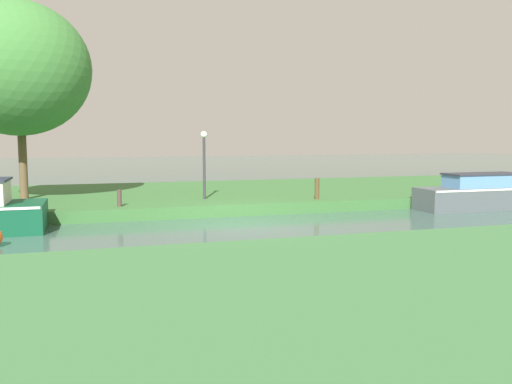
# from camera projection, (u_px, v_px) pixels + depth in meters

# --- Properties ---
(ground_plane) EXTENTS (120.00, 120.00, 0.00)m
(ground_plane) POSITION_uv_depth(u_px,v_px,m) (247.00, 226.00, 15.92)
(ground_plane) COLOR #3D5D53
(riverbank_far) EXTENTS (72.00, 10.00, 0.40)m
(riverbank_far) POSITION_uv_depth(u_px,v_px,m) (201.00, 196.00, 22.56)
(riverbank_far) COLOR #386A34
(riverbank_far) RESTS_ON ground_plane
(riverbank_near) EXTENTS (72.00, 10.00, 0.40)m
(riverbank_near) POSITION_uv_depth(u_px,v_px,m) (428.00, 316.00, 7.35)
(riverbank_near) COLOR #3C703E
(riverbank_near) RESTS_ON ground_plane
(slate_barge) EXTENTS (4.63, 1.45, 1.34)m
(slate_barge) POSITION_uv_depth(u_px,v_px,m) (480.00, 193.00, 19.77)
(slate_barge) COLOR #4B5559
(slate_barge) RESTS_ON ground_plane
(willow_tree_left) EXTENTS (5.03, 4.56, 6.97)m
(willow_tree_left) POSITION_uv_depth(u_px,v_px,m) (17.00, 69.00, 18.42)
(willow_tree_left) COLOR brown
(willow_tree_left) RESTS_ON riverbank_far
(lamp_post) EXTENTS (0.24, 0.24, 2.48)m
(lamp_post) POSITION_uv_depth(u_px,v_px,m) (204.00, 156.00, 19.39)
(lamp_post) COLOR #333338
(lamp_post) RESTS_ON riverbank_far
(mooring_post_near) EXTENTS (0.15, 0.15, 0.56)m
(mooring_post_near) POSITION_uv_depth(u_px,v_px,m) (119.00, 198.00, 17.40)
(mooring_post_near) COLOR #483531
(mooring_post_near) RESTS_ON riverbank_far
(mooring_post_far) EXTENTS (0.17, 0.17, 0.78)m
(mooring_post_far) POSITION_uv_depth(u_px,v_px,m) (317.00, 189.00, 19.46)
(mooring_post_far) COLOR #513D22
(mooring_post_far) RESTS_ON riverbank_far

